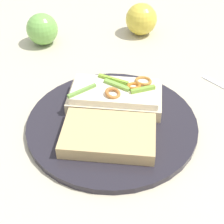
# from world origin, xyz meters

# --- Properties ---
(ground_plane) EXTENTS (2.00, 2.00, 0.00)m
(ground_plane) POSITION_xyz_m (0.00, 0.00, 0.00)
(ground_plane) COLOR #BDB397
(ground_plane) RESTS_ON ground
(plate) EXTENTS (0.29, 0.29, 0.01)m
(plate) POSITION_xyz_m (0.00, 0.00, 0.01)
(plate) COLOR #25222A
(plate) RESTS_ON ground_plane
(sandwich) EXTENTS (0.19, 0.14, 0.05)m
(sandwich) POSITION_xyz_m (0.02, 0.04, 0.03)
(sandwich) COLOR beige
(sandwich) RESTS_ON plate
(bread_slice_side) EXTENTS (0.17, 0.14, 0.02)m
(bread_slice_side) POSITION_xyz_m (-0.02, -0.04, 0.02)
(bread_slice_side) COLOR tan
(bread_slice_side) RESTS_ON plate
(apple_0) EXTENTS (0.10, 0.10, 0.08)m
(apple_0) POSITION_xyz_m (0.15, 0.32, 0.04)
(apple_0) COLOR gold
(apple_0) RESTS_ON ground_plane
(apple_1) EXTENTS (0.09, 0.09, 0.07)m
(apple_1) POSITION_xyz_m (-0.09, 0.32, 0.04)
(apple_1) COLOR #72B14D
(apple_1) RESTS_ON ground_plane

